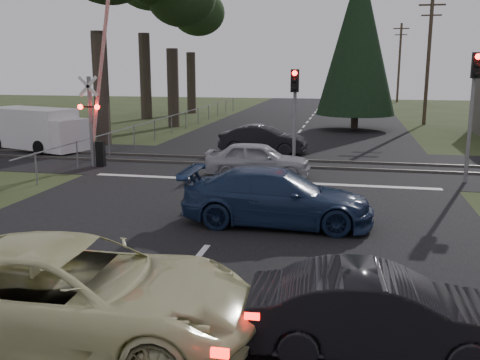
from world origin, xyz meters
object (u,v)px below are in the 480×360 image
(crossing_signal, at_px, (96,119))
(cream_coupe, at_px, (73,294))
(white_van, at_px, (38,129))
(traffic_signal_right, at_px, (475,92))
(utility_pole_mid, at_px, (428,59))
(silver_car, at_px, (258,160))
(dark_car_far, at_px, (263,140))
(traffic_signal_center, at_px, (295,102))
(dark_hatchback, at_px, (380,313))
(blue_sedan, at_px, (277,197))
(utility_pole_far, at_px, (399,61))

(crossing_signal, bearing_deg, cream_coupe, -65.02)
(cream_coupe, relative_size, white_van, 1.01)
(traffic_signal_right, distance_m, cream_coupe, 16.10)
(utility_pole_mid, xyz_separation_m, silver_car, (-8.70, -21.03, -4.04))
(dark_car_far, xyz_separation_m, white_van, (-11.40, -1.19, 0.39))
(crossing_signal, xyz_separation_m, utility_pole_mid, (15.77, 20.21, 2.67))
(cream_coupe, bearing_deg, crossing_signal, 21.51)
(traffic_signal_center, bearing_deg, dark_hatchback, -78.75)
(traffic_signal_center, relative_size, dark_hatchback, 1.04)
(traffic_signal_right, distance_m, utility_pole_mid, 20.60)
(blue_sedan, bearing_deg, traffic_signal_center, 2.47)
(traffic_signal_center, bearing_deg, blue_sedan, -87.16)
(dark_car_far, bearing_deg, traffic_signal_center, -151.41)
(crossing_signal, relative_size, cream_coupe, 1.19)
(traffic_signal_center, bearing_deg, dark_car_far, 116.12)
(cream_coupe, xyz_separation_m, dark_car_far, (-0.07, 18.61, -0.12))
(traffic_signal_center, xyz_separation_m, silver_car, (-1.20, -1.71, -2.12))
(traffic_signal_right, distance_m, dark_car_far, 10.20)
(crossing_signal, distance_m, utility_pole_far, 47.96)
(traffic_signal_center, relative_size, blue_sedan, 0.79)
(traffic_signal_right, relative_size, dark_car_far, 1.12)
(traffic_signal_center, height_order, silver_car, traffic_signal_center)
(crossing_signal, relative_size, traffic_signal_center, 1.70)
(blue_sedan, height_order, dark_car_far, blue_sedan)
(utility_pole_far, relative_size, dark_hatchback, 2.28)
(dark_hatchback, distance_m, dark_car_far, 18.60)
(traffic_signal_center, relative_size, silver_car, 1.01)
(white_van, bearing_deg, blue_sedan, -19.12)
(traffic_signal_center, relative_size, white_van, 0.71)
(cream_coupe, xyz_separation_m, white_van, (-11.48, 17.42, 0.27))
(crossing_signal, xyz_separation_m, traffic_signal_center, (8.27, 0.89, 0.75))
(silver_car, xyz_separation_m, blue_sedan, (1.58, -6.04, 0.06))
(traffic_signal_center, xyz_separation_m, utility_pole_far, (7.50, 44.32, 1.92))
(crossing_signal, distance_m, traffic_signal_center, 8.36)
(dark_car_far, bearing_deg, dark_hatchback, -162.87)
(traffic_signal_right, bearing_deg, utility_pole_mid, 87.34)
(blue_sedan, bearing_deg, utility_pole_far, -8.15)
(utility_pole_far, relative_size, dark_car_far, 2.15)
(blue_sedan, bearing_deg, crossing_signal, 51.25)
(cream_coupe, xyz_separation_m, dark_hatchback, (4.64, 0.61, -0.16))
(crossing_signal, xyz_separation_m, dark_hatchback, (11.08, -13.23, -1.41))
(utility_pole_mid, bearing_deg, white_van, -141.36)
(cream_coupe, relative_size, dark_hatchback, 1.48)
(dark_hatchback, distance_m, silver_car, 13.04)
(utility_pole_mid, height_order, silver_car, utility_pole_mid)
(crossing_signal, bearing_deg, blue_sedan, -38.38)
(crossing_signal, relative_size, blue_sedan, 1.35)
(cream_coupe, relative_size, dark_car_far, 1.39)
(cream_coupe, distance_m, silver_car, 13.04)
(utility_pole_far, bearing_deg, traffic_signal_center, -99.60)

